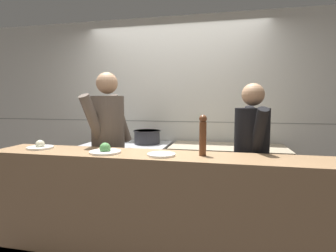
{
  "coord_description": "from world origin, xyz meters",
  "views": [
    {
      "loc": [
        0.69,
        -2.37,
        1.44
      ],
      "look_at": [
        0.05,
        0.58,
        1.15
      ],
      "focal_mm": 28.0,
      "sensor_mm": 36.0,
      "label": 1
    }
  ],
  "objects_px": {
    "mixing_bowl_steel": "(245,143)",
    "oven_range": "(128,175)",
    "sauce_pot": "(147,137)",
    "pepper_mill": "(203,134)",
    "stock_pot": "(107,137)",
    "plated_dish_appetiser": "(105,150)",
    "plated_dish_dessert": "(161,155)",
    "chef_head_cook": "(108,144)",
    "chef_sous": "(251,158)",
    "plated_dish_main": "(40,146)"
  },
  "relations": [
    {
      "from": "plated_dish_appetiser",
      "to": "plated_dish_dessert",
      "type": "xyz_separation_m",
      "value": [
        0.51,
        -0.01,
        -0.01
      ]
    },
    {
      "from": "oven_range",
      "to": "pepper_mill",
      "type": "bearing_deg",
      "value": -45.3
    },
    {
      "from": "oven_range",
      "to": "sauce_pot",
      "type": "relative_size",
      "value": 3.07
    },
    {
      "from": "plated_dish_dessert",
      "to": "pepper_mill",
      "type": "bearing_deg",
      "value": 12.35
    },
    {
      "from": "chef_head_cook",
      "to": "mixing_bowl_steel",
      "type": "bearing_deg",
      "value": 40.84
    },
    {
      "from": "stock_pot",
      "to": "chef_head_cook",
      "type": "relative_size",
      "value": 0.17
    },
    {
      "from": "mixing_bowl_steel",
      "to": "stock_pot",
      "type": "bearing_deg",
      "value": -177.8
    },
    {
      "from": "plated_dish_main",
      "to": "plated_dish_appetiser",
      "type": "height_order",
      "value": "plated_dish_appetiser"
    },
    {
      "from": "mixing_bowl_steel",
      "to": "plated_dish_main",
      "type": "relative_size",
      "value": 0.92
    },
    {
      "from": "oven_range",
      "to": "pepper_mill",
      "type": "distance_m",
      "value": 1.72
    },
    {
      "from": "plated_dish_appetiser",
      "to": "chef_sous",
      "type": "distance_m",
      "value": 1.37
    },
    {
      "from": "sauce_pot",
      "to": "chef_sous",
      "type": "xyz_separation_m",
      "value": [
        1.27,
        -0.73,
        -0.07
      ]
    },
    {
      "from": "sauce_pot",
      "to": "chef_head_cook",
      "type": "bearing_deg",
      "value": -108.43
    },
    {
      "from": "plated_dish_dessert",
      "to": "chef_head_cook",
      "type": "bearing_deg",
      "value": 143.45
    },
    {
      "from": "oven_range",
      "to": "mixing_bowl_steel",
      "type": "relative_size",
      "value": 4.99
    },
    {
      "from": "sauce_pot",
      "to": "mixing_bowl_steel",
      "type": "relative_size",
      "value": 1.62
    },
    {
      "from": "oven_range",
      "to": "chef_sous",
      "type": "distance_m",
      "value": 1.73
    },
    {
      "from": "sauce_pot",
      "to": "chef_sous",
      "type": "distance_m",
      "value": 1.46
    },
    {
      "from": "plated_dish_dessert",
      "to": "pepper_mill",
      "type": "distance_m",
      "value": 0.38
    },
    {
      "from": "stock_pot",
      "to": "chef_sous",
      "type": "distance_m",
      "value": 1.89
    },
    {
      "from": "mixing_bowl_steel",
      "to": "pepper_mill",
      "type": "height_order",
      "value": "pepper_mill"
    },
    {
      "from": "oven_range",
      "to": "sauce_pot",
      "type": "xyz_separation_m",
      "value": [
        0.26,
        0.06,
        0.53
      ]
    },
    {
      "from": "mixing_bowl_steel",
      "to": "oven_range",
      "type": "bearing_deg",
      "value": -179.62
    },
    {
      "from": "oven_range",
      "to": "pepper_mill",
      "type": "relative_size",
      "value": 3.23
    },
    {
      "from": "sauce_pot",
      "to": "stock_pot",
      "type": "bearing_deg",
      "value": -167.63
    },
    {
      "from": "plated_dish_main",
      "to": "chef_sous",
      "type": "relative_size",
      "value": 0.15
    },
    {
      "from": "plated_dish_appetiser",
      "to": "plated_dish_dessert",
      "type": "height_order",
      "value": "plated_dish_appetiser"
    },
    {
      "from": "sauce_pot",
      "to": "plated_dish_appetiser",
      "type": "height_order",
      "value": "plated_dish_appetiser"
    },
    {
      "from": "plated_dish_main",
      "to": "plated_dish_dessert",
      "type": "distance_m",
      "value": 1.22
    },
    {
      "from": "pepper_mill",
      "to": "chef_sous",
      "type": "relative_size",
      "value": 0.21
    },
    {
      "from": "sauce_pot",
      "to": "plated_dish_appetiser",
      "type": "bearing_deg",
      "value": -90.4
    },
    {
      "from": "stock_pot",
      "to": "plated_dish_dessert",
      "type": "height_order",
      "value": "stock_pot"
    },
    {
      "from": "plated_dish_appetiser",
      "to": "pepper_mill",
      "type": "bearing_deg",
      "value": 4.59
    },
    {
      "from": "stock_pot",
      "to": "chef_head_cook",
      "type": "bearing_deg",
      "value": -63.83
    },
    {
      "from": "oven_range",
      "to": "plated_dish_main",
      "type": "height_order",
      "value": "plated_dish_main"
    },
    {
      "from": "sauce_pot",
      "to": "mixing_bowl_steel",
      "type": "distance_m",
      "value": 1.26
    },
    {
      "from": "oven_range",
      "to": "mixing_bowl_steel",
      "type": "bearing_deg",
      "value": 0.38
    },
    {
      "from": "plated_dish_main",
      "to": "chef_sous",
      "type": "height_order",
      "value": "chef_sous"
    },
    {
      "from": "sauce_pot",
      "to": "mixing_bowl_steel",
      "type": "bearing_deg",
      "value": -2.05
    },
    {
      "from": "sauce_pot",
      "to": "pepper_mill",
      "type": "xyz_separation_m",
      "value": [
        0.84,
        -1.16,
        0.2
      ]
    },
    {
      "from": "pepper_mill",
      "to": "plated_dish_appetiser",
      "type": "bearing_deg",
      "value": -175.41
    },
    {
      "from": "mixing_bowl_steel",
      "to": "chef_head_cook",
      "type": "bearing_deg",
      "value": -156.48
    },
    {
      "from": "sauce_pot",
      "to": "plated_dish_dessert",
      "type": "distance_m",
      "value": 1.33
    },
    {
      "from": "mixing_bowl_steel",
      "to": "plated_dish_dessert",
      "type": "height_order",
      "value": "plated_dish_dessert"
    },
    {
      "from": "chef_head_cook",
      "to": "chef_sous",
      "type": "height_order",
      "value": "chef_head_cook"
    },
    {
      "from": "mixing_bowl_steel",
      "to": "chef_sous",
      "type": "xyz_separation_m",
      "value": [
        0.01,
        -0.68,
        -0.03
      ]
    },
    {
      "from": "stock_pot",
      "to": "plated_dish_main",
      "type": "height_order",
      "value": "plated_dish_main"
    },
    {
      "from": "oven_range",
      "to": "chef_sous",
      "type": "xyz_separation_m",
      "value": [
        1.53,
        -0.67,
        0.46
      ]
    },
    {
      "from": "oven_range",
      "to": "stock_pot",
      "type": "height_order",
      "value": "stock_pot"
    },
    {
      "from": "plated_dish_dessert",
      "to": "pepper_mill",
      "type": "height_order",
      "value": "pepper_mill"
    }
  ]
}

